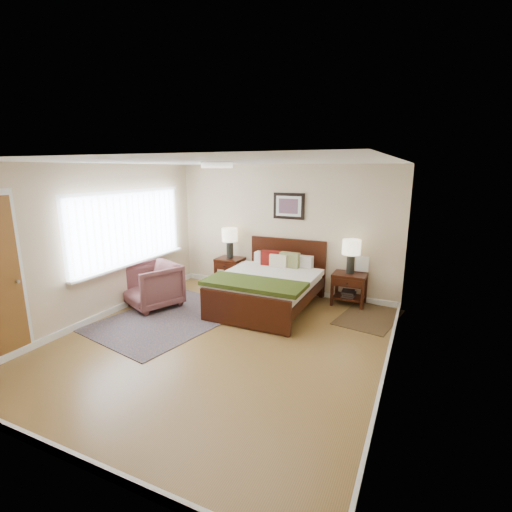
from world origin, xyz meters
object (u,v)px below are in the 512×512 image
object	(u,v)px
armchair	(152,286)
bed	(269,281)
nightstand_right	(349,285)
lamp_left	(230,238)
nightstand_left	(230,264)
lamp_right	(351,251)
rug_persian	(170,318)

from	to	relation	value
armchair	bed	bearing A→B (deg)	46.42
nightstand_right	lamp_left	size ratio (longest dim) A/B	0.97
bed	armchair	distance (m)	2.08
lamp_left	armchair	bearing A→B (deg)	-114.63
bed	nightstand_left	size ratio (longest dim) A/B	3.19
bed	lamp_right	size ratio (longest dim) A/B	3.26
lamp_right	rug_persian	distance (m)	3.34
bed	lamp_right	xyz separation A→B (m)	(1.26, 0.75, 0.51)
bed	nightstand_right	size ratio (longest dim) A/B	3.38
nightstand_left	rug_persian	bearing A→B (deg)	-93.22
bed	nightstand_right	xyz separation A→B (m)	(1.26, 0.74, -0.13)
nightstand_left	lamp_right	bearing A→B (deg)	0.50
nightstand_left	lamp_left	xyz separation A→B (m)	(0.00, 0.02, 0.55)
lamp_left	rug_persian	distance (m)	2.18
nightstand_left	nightstand_right	bearing A→B (deg)	0.17
lamp_right	rug_persian	world-z (taller)	lamp_right
bed	rug_persian	distance (m)	1.80
nightstand_left	lamp_left	world-z (taller)	lamp_left
lamp_right	armchair	xyz separation A→B (m)	(-3.16, -1.57, -0.61)
nightstand_right	rug_persian	bearing A→B (deg)	-143.37
bed	nightstand_left	distance (m)	1.39
nightstand_right	lamp_right	distance (m)	0.64
bed	nightstand_left	world-z (taller)	bed
lamp_right	armchair	bearing A→B (deg)	-153.61
nightstand_left	lamp_left	bearing A→B (deg)	90.00
lamp_left	armchair	world-z (taller)	lamp_left
nightstand_right	lamp_right	xyz separation A→B (m)	(0.00, 0.01, 0.64)
nightstand_right	rug_persian	size ratio (longest dim) A/B	0.25
nightstand_right	lamp_left	distance (m)	2.54
nightstand_left	rug_persian	size ratio (longest dim) A/B	0.26
nightstand_right	rug_persian	world-z (taller)	nightstand_right
lamp_right	rug_persian	size ratio (longest dim) A/B	0.26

